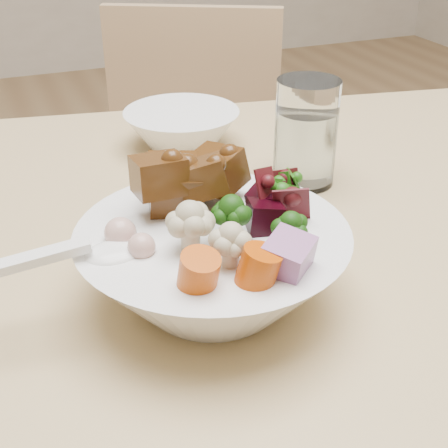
% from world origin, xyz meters
% --- Properties ---
extents(dining_table, '(1.61, 1.08, 0.69)m').
position_xyz_m(dining_table, '(0.02, -0.19, 0.62)').
color(dining_table, tan).
rests_on(dining_table, ground).
extents(chair_far, '(0.49, 0.49, 0.80)m').
position_xyz_m(chair_far, '(-0.06, 0.45, 0.45)').
color(chair_far, tan).
rests_on(chair_far, ground).
extents(food_bowl, '(0.24, 0.24, 0.13)m').
position_xyz_m(food_bowl, '(-0.27, -0.25, 0.74)').
color(food_bowl, white).
rests_on(food_bowl, dining_table).
extents(soup_spoon, '(0.14, 0.04, 0.03)m').
position_xyz_m(soup_spoon, '(-0.37, -0.25, 0.77)').
color(soup_spoon, white).
rests_on(soup_spoon, food_bowl).
extents(water_glass, '(0.08, 0.08, 0.13)m').
position_xyz_m(water_glass, '(-0.08, -0.07, 0.75)').
color(water_glass, white).
rests_on(water_glass, dining_table).
extents(side_bowl, '(0.16, 0.16, 0.05)m').
position_xyz_m(side_bowl, '(-0.19, 0.09, 0.72)').
color(side_bowl, white).
rests_on(side_bowl, dining_table).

